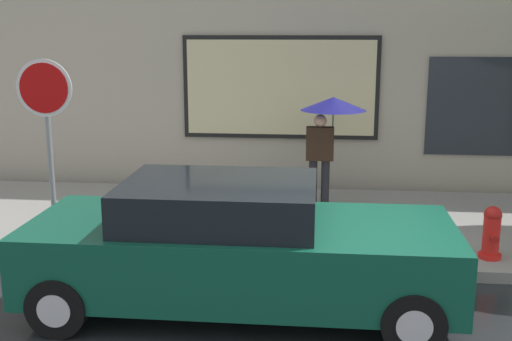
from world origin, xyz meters
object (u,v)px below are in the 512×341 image
at_px(parked_car, 237,247).
at_px(fire_hydrant, 491,233).
at_px(stop_sign, 47,116).
at_px(pedestrian_with_umbrella, 330,118).

bearing_deg(parked_car, fire_hydrant, 26.10).
height_order(parked_car, fire_hydrant, parked_car).
bearing_deg(stop_sign, pedestrian_with_umbrella, 33.45).
xyz_separation_m(parked_car, stop_sign, (-2.72, 1.40, 1.23)).
height_order(pedestrian_with_umbrella, stop_sign, stop_sign).
relative_size(parked_car, pedestrian_with_umbrella, 2.53).
relative_size(pedestrian_with_umbrella, stop_sign, 0.72).
bearing_deg(fire_hydrant, parked_car, -153.90).
distance_m(parked_car, stop_sign, 3.30).
relative_size(parked_car, fire_hydrant, 6.63).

